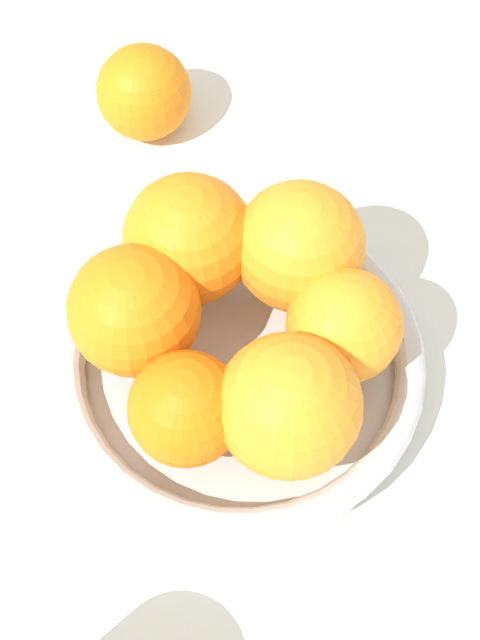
{
  "coord_description": "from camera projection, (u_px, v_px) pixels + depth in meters",
  "views": [
    {
      "loc": [
        -0.23,
        -0.13,
        0.54
      ],
      "look_at": [
        0.0,
        0.0,
        0.08
      ],
      "focal_mm": 50.0,
      "sensor_mm": 36.0,
      "label": 1
    }
  ],
  "objects": [
    {
      "name": "ground_plane",
      "position": [
        240.0,
        379.0,
        0.6
      ],
      "size": [
        4.0,
        4.0,
        0.0
      ],
      "primitive_type": "plane",
      "color": "silver"
    },
    {
      "name": "stray_orange",
      "position": [
        144.0,
        92.0,
        0.68
      ],
      "size": [
        0.07,
        0.07,
        0.07
      ],
      "primitive_type": "sphere",
      "color": "orange",
      "rests_on": "ground_plane"
    },
    {
      "name": "orange_pile",
      "position": [
        238.0,
        312.0,
        0.53
      ],
      "size": [
        0.2,
        0.19,
        0.08
      ],
      "color": "orange",
      "rests_on": "fruit_bowl"
    },
    {
      "name": "fruit_bowl",
      "position": [
        240.0,
        365.0,
        0.58
      ],
      "size": [
        0.24,
        0.24,
        0.04
      ],
      "color": "silver",
      "rests_on": "ground_plane"
    }
  ]
}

